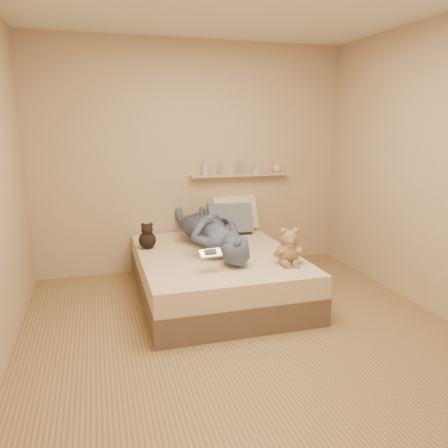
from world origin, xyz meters
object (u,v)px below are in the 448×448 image
object	(u,v)px
teddy_bear	(289,249)
dark_plush	(147,237)
game_console	(210,253)
pillow_cream	(234,214)
pillow_grey	(230,219)
wall_shelf	(240,175)
bed	(216,274)
person	(210,230)

from	to	relation	value
teddy_bear	dark_plush	world-z (taller)	teddy_bear
teddy_bear	game_console	bearing A→B (deg)	-178.12
pillow_cream	pillow_grey	size ratio (longest dim) A/B	1.10
pillow_grey	wall_shelf	xyz separation A→B (m)	(0.19, 0.22, 0.48)
bed	person	size ratio (longest dim) A/B	1.22
bed	dark_plush	distance (m)	0.79
game_console	teddy_bear	distance (m)	0.74
game_console	dark_plush	bearing A→B (deg)	115.84
bed	dark_plush	size ratio (longest dim) A/B	7.01
bed	person	xyz separation A→B (m)	(-0.01, 0.18, 0.41)
pillow_grey	person	distance (m)	0.63
pillow_grey	pillow_cream	bearing A→B (deg)	57.89
dark_plush	person	world-z (taller)	person
game_console	person	distance (m)	0.76
game_console	person	xyz separation A→B (m)	(0.19, 0.73, 0.02)
game_console	pillow_grey	world-z (taller)	pillow_grey
bed	wall_shelf	distance (m)	1.38
bed	game_console	bearing A→B (deg)	-109.91
game_console	person	bearing A→B (deg)	75.40
pillow_cream	bed	bearing A→B (deg)	-118.25
person	wall_shelf	size ratio (longest dim) A/B	1.29
bed	wall_shelf	world-z (taller)	wall_shelf
bed	dark_plush	world-z (taller)	dark_plush
dark_plush	wall_shelf	distance (m)	1.42
pillow_cream	wall_shelf	distance (m)	0.47
teddy_bear	person	size ratio (longest dim) A/B	0.22
wall_shelf	person	bearing A→B (deg)	-127.46
game_console	dark_plush	xyz separation A→B (m)	(-0.43, 0.89, -0.05)
person	wall_shelf	xyz separation A→B (m)	(0.56, 0.73, 0.46)
game_console	wall_shelf	size ratio (longest dim) A/B	0.17
bed	pillow_grey	size ratio (longest dim) A/B	3.80
game_console	pillow_cream	bearing A→B (deg)	64.95
dark_plush	wall_shelf	bearing A→B (deg)	25.95
bed	teddy_bear	world-z (taller)	teddy_bear
bed	teddy_bear	xyz separation A→B (m)	(0.53, -0.53, 0.37)
game_console	wall_shelf	world-z (taller)	wall_shelf
pillow_cream	wall_shelf	world-z (taller)	wall_shelf
pillow_cream	person	world-z (taller)	pillow_cream
teddy_bear	person	xyz separation A→B (m)	(-0.54, 0.71, 0.05)
bed	pillow_cream	xyz separation A→B (m)	(0.45, 0.83, 0.43)
game_console	teddy_bear	bearing A→B (deg)	1.88
game_console	dark_plush	world-z (taller)	dark_plush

